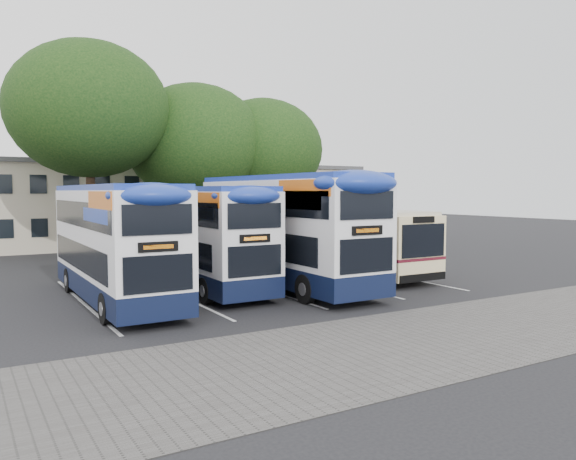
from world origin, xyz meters
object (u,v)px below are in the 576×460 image
(tree_left, at_px, (89,110))
(bus_single, at_px, (345,237))
(bus_dd_right, at_px, (283,225))
(lamp_post, at_px, (278,177))
(tree_mid, at_px, (195,143))
(tree_right, at_px, (263,150))
(bus_dd_left, at_px, (114,238))
(bus_dd_mid, at_px, (199,232))

(tree_left, relative_size, bus_single, 1.17)
(bus_dd_right, bearing_deg, bus_single, 21.23)
(lamp_post, relative_size, bus_single, 0.85)
(lamp_post, distance_m, tree_mid, 7.61)
(lamp_post, relative_size, tree_right, 0.87)
(bus_dd_right, height_order, bus_single, bus_dd_right)
(tree_mid, bearing_deg, lamp_post, 13.17)
(bus_dd_left, bearing_deg, bus_single, 8.19)
(tree_left, relative_size, tree_mid, 1.14)
(tree_left, xyz_separation_m, tree_right, (11.64, 0.85, -1.77))
(tree_right, relative_size, bus_dd_left, 1.01)
(tree_mid, relative_size, tree_right, 1.06)
(tree_left, height_order, tree_right, tree_left)
(tree_mid, relative_size, bus_dd_left, 1.07)
(lamp_post, height_order, bus_dd_right, lamp_post)
(tree_left, bearing_deg, bus_single, -47.71)
(bus_dd_left, height_order, bus_dd_right, bus_dd_right)
(lamp_post, height_order, bus_dd_mid, lamp_post)
(lamp_post, xyz_separation_m, tree_mid, (-7.13, -1.67, 2.08))
(bus_dd_left, xyz_separation_m, bus_single, (11.69, 1.68, -0.55))
(tree_mid, height_order, bus_dd_mid, tree_mid)
(bus_dd_left, xyz_separation_m, bus_dd_mid, (3.81, 1.31, -0.02))
(tree_right, xyz_separation_m, bus_dd_left, (-13.39, -13.47, -4.53))
(tree_right, xyz_separation_m, bus_single, (-1.70, -11.78, -5.09))
(bus_single, bearing_deg, tree_mid, 104.62)
(tree_mid, bearing_deg, bus_dd_right, -96.18)
(tree_left, height_order, bus_single, tree_left)
(tree_right, height_order, bus_dd_mid, tree_right)
(bus_dd_left, distance_m, bus_dd_mid, 4.03)
(bus_dd_left, bearing_deg, bus_dd_mid, 18.97)
(tree_left, xyz_separation_m, bus_dd_left, (-1.75, -12.61, -6.30))
(tree_right, bearing_deg, bus_dd_left, -134.84)
(tree_mid, height_order, tree_right, tree_mid)
(tree_left, bearing_deg, lamp_post, 11.19)
(tree_left, height_order, bus_dd_mid, tree_left)
(bus_dd_right, bearing_deg, tree_right, 65.00)
(bus_dd_right, bearing_deg, bus_dd_mid, 156.32)
(lamp_post, bearing_deg, tree_left, -168.81)
(bus_dd_mid, bearing_deg, bus_dd_right, -23.68)
(lamp_post, xyz_separation_m, tree_right, (-2.29, -1.90, 1.81))
(lamp_post, distance_m, bus_dd_left, 22.13)
(bus_dd_left, relative_size, bus_single, 0.96)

